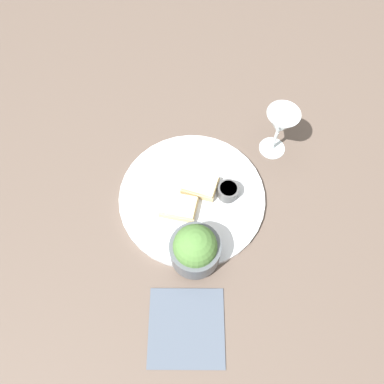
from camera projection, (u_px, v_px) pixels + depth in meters
The scene contains 8 objects.
ground_plane at pixel (192, 198), 0.89m from camera, with size 4.00×4.00×0.00m, color brown.
dinner_plate at pixel (192, 197), 0.89m from camera, with size 0.34×0.34×0.01m.
salad_bowl at pixel (195, 249), 0.77m from camera, with size 0.11×0.11×0.11m.
sauce_ramekin at pixel (228, 191), 0.87m from camera, with size 0.05×0.05×0.03m.
cheese_toast_near at pixel (200, 185), 0.88m from camera, with size 0.09×0.07×0.03m.
cheese_toast_far at pixel (179, 207), 0.85m from camera, with size 0.09×0.06×0.03m.
wine_glass at pixel (280, 125), 0.87m from camera, with size 0.08×0.08×0.14m.
napkin at pixel (186, 327), 0.76m from camera, with size 0.18×0.18×0.01m.
Camera 1 is at (0.06, -0.38, 0.81)m, focal length 35.00 mm.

